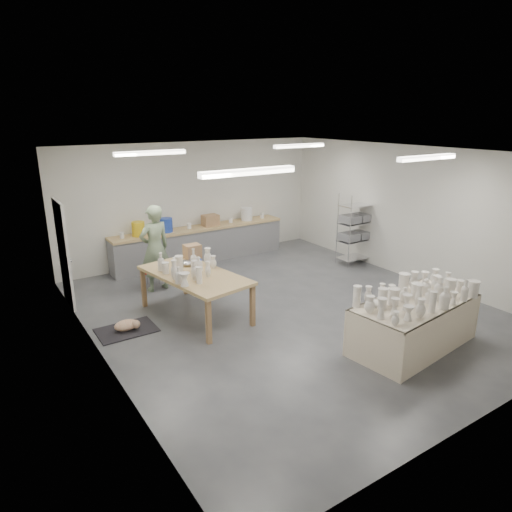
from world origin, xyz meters
TOP-DOWN VIEW (x-y plane):
  - room at (-0.11, 0.08)m, footprint 8.00×8.02m
  - back_counter at (-0.01, 3.68)m, footprint 4.60×0.60m
  - wire_shelf at (3.20, 1.40)m, footprint 0.88×0.48m
  - drying_table at (0.85, -2.29)m, footprint 2.34×1.31m
  - work_table at (-1.58, 0.82)m, footprint 1.48×2.40m
  - rug at (-2.90, 0.81)m, footprint 1.00×0.70m
  - cat at (-2.88, 0.80)m, footprint 0.45×0.34m
  - potter at (-1.70, 2.39)m, footprint 0.74×0.54m
  - red_stool at (-1.70, 2.66)m, footprint 0.38×0.38m

SIDE VIEW (x-z plane):
  - rug at x=-2.90m, z-range 0.00..0.02m
  - cat at x=-2.88m, z-range 0.02..0.20m
  - red_stool at x=-1.70m, z-range 0.13..0.47m
  - drying_table at x=0.85m, z-range -0.14..1.02m
  - back_counter at x=-0.01m, z-range -0.13..1.11m
  - work_table at x=-1.58m, z-range 0.24..1.45m
  - wire_shelf at x=3.20m, z-range 0.02..1.82m
  - potter at x=-1.70m, z-range 0.00..1.86m
  - room at x=-0.11m, z-range 0.56..3.56m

